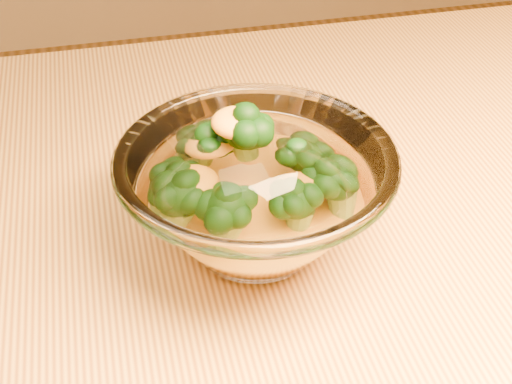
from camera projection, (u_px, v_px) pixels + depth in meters
table at (201, 370)px, 0.58m from camera, size 1.20×0.80×0.75m
glass_bowl at (256, 197)px, 0.52m from camera, size 0.20×0.20×0.09m
cheese_sauce at (256, 217)px, 0.53m from camera, size 0.11×0.11×0.03m
broccoli_heap at (241, 177)px, 0.52m from camera, size 0.14×0.13×0.08m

